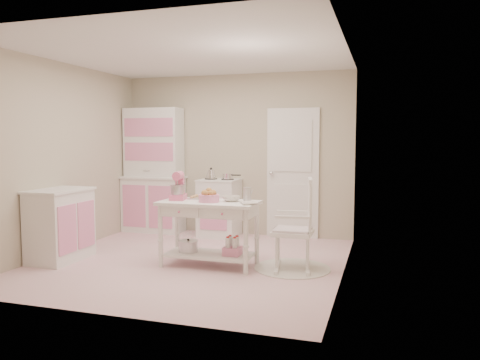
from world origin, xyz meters
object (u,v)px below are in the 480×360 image
base_cabinet (60,225)px  stand_mixer (178,186)px  rocking_chair (293,224)px  bread_basket (209,198)px  work_table (209,234)px  stove (219,208)px  hutch (153,170)px

base_cabinet → stand_mixer: bearing=12.6°
rocking_chair → bread_basket: size_ratio=4.40×
work_table → stand_mixer: 0.71m
stove → bread_basket: 1.88m
stove → work_table: 1.78m
hutch → work_table: (1.68, -1.77, -0.64)m
rocking_chair → stand_mixer: stand_mixer is taller
stove → stand_mixer: size_ratio=2.71×
hutch → bread_basket: (1.70, -1.82, -0.19)m
work_table → bread_basket: (0.02, -0.05, 0.45)m
work_table → stand_mixer: (-0.42, 0.02, 0.57)m
base_cabinet → bread_basket: size_ratio=3.68×
stove → bread_basket: stove is taller
rocking_chair → stand_mixer: (-1.42, -0.15, 0.42)m
rocking_chair → stand_mixer: size_ratio=3.24×
rocking_chair → work_table: 1.03m
hutch → stand_mixer: bearing=-54.1°
hutch → work_table: size_ratio=1.73×
work_table → rocking_chair: bearing=9.6°
work_table → stand_mixer: bearing=177.3°
base_cabinet → stand_mixer: stand_mixer is taller
stove → work_table: size_ratio=0.77×
stand_mixer → bread_basket: (0.44, -0.07, -0.12)m
rocking_chair → base_cabinet: bearing=179.8°
bread_basket → base_cabinet: bearing=-172.2°
hutch → bread_basket: hutch is taller
stand_mixer → base_cabinet: bearing=-179.1°
stove → bread_basket: size_ratio=3.68×
rocking_chair → bread_basket: (-0.98, -0.22, 0.30)m
stove → work_table: bearing=-74.3°
base_cabinet → rocking_chair: (2.93, 0.49, 0.09)m
rocking_chair → hutch: bearing=139.7°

